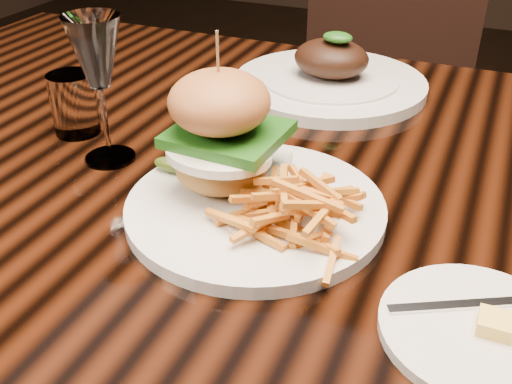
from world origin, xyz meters
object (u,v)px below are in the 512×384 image
at_px(dining_table, 313,220).
at_px(burger_plate, 248,172).
at_px(wine_glass, 96,57).
at_px(chair_far, 382,80).
at_px(far_dish, 330,78).

relative_size(dining_table, burger_plate, 5.69).
bearing_deg(burger_plate, wine_glass, -175.78).
distance_m(burger_plate, chair_far, 1.04).
distance_m(wine_glass, chair_far, 1.04).
xyz_separation_m(dining_table, wine_glass, (-0.25, -0.08, 0.21)).
relative_size(burger_plate, wine_glass, 1.55).
bearing_deg(chair_far, dining_table, -89.15).
bearing_deg(far_dish, chair_far, 93.22).
height_order(dining_table, burger_plate, burger_plate).
height_order(wine_glass, chair_far, chair_far).
xyz_separation_m(dining_table, far_dish, (-0.06, 0.26, 0.10)).
distance_m(far_dish, chair_far, 0.68).
distance_m(burger_plate, wine_glass, 0.23).
bearing_deg(dining_table, far_dish, 103.61).
bearing_deg(far_dish, burger_plate, -86.65).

